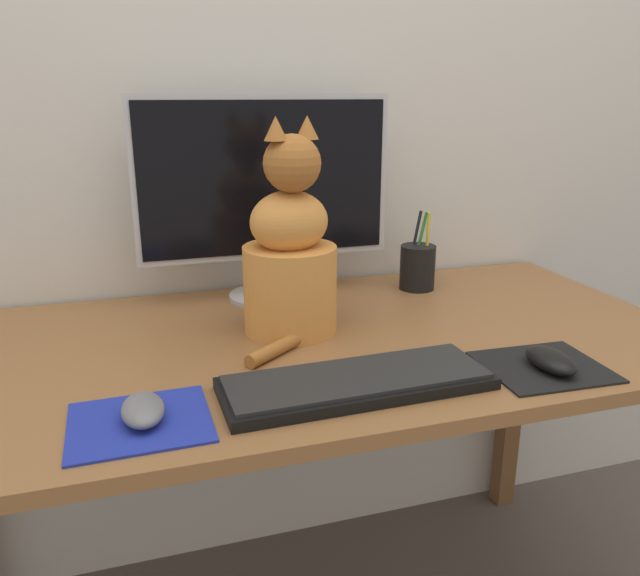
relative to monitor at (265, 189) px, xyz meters
The scene contains 10 objects.
wall_back 0.31m from the monitor, 83.89° to the left, with size 7.00×0.04×2.50m.
desk 0.42m from the monitor, 87.01° to the right, with size 1.47×0.71×0.72m.
monitor is the anchor object (origin of this frame).
keyboard 0.54m from the monitor, 86.07° to the right, with size 0.43×0.16×0.02m.
mousepad_left 0.62m from the monitor, 120.66° to the right, with size 0.20×0.17×0.00m.
mousepad_right 0.66m from the monitor, 54.45° to the right, with size 0.20×0.18×0.00m.
computer_mouse_left 0.61m from the monitor, 120.31° to the right, with size 0.06×0.10×0.03m.
computer_mouse_right 0.67m from the monitor, 55.02° to the right, with size 0.06×0.11×0.03m.
cat 0.23m from the monitor, 90.08° to the right, with size 0.23×0.27×0.40m.
pen_cup 0.40m from the monitor, ahead, with size 0.08×0.08×0.18m.
Camera 1 is at (-0.29, -1.04, 1.16)m, focal length 35.00 mm.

